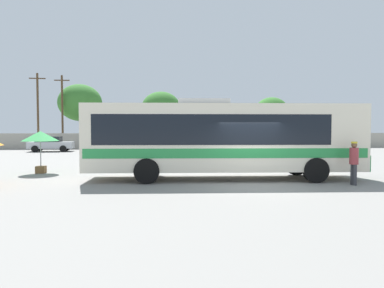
{
  "coord_description": "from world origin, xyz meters",
  "views": [
    {
      "loc": [
        -3.68,
        -13.53,
        2.22
      ],
      "look_at": [
        -2.24,
        1.86,
        1.57
      ],
      "focal_mm": 32.89,
      "sensor_mm": 36.0,
      "label": 1
    }
  ],
  "objects_px": {
    "roadside_tree_midright": "(271,112)",
    "utility_pole_far": "(62,110)",
    "vendor_umbrella_secondary_green": "(40,138)",
    "parked_car_third_grey": "(179,143)",
    "attendant_by_bus_door": "(354,160)",
    "roadside_tree_left": "(80,103)",
    "roadside_tree_midleft": "(161,108)",
    "parked_car_leftmost_silver": "(51,144)",
    "parked_car_second_white": "(114,143)",
    "utility_pole_near": "(38,109)",
    "coach_bus_cream_green": "(220,137)"
  },
  "relations": [
    {
      "from": "attendant_by_bus_door",
      "to": "roadside_tree_midleft",
      "type": "bearing_deg",
      "value": 102.44
    },
    {
      "from": "utility_pole_near",
      "to": "roadside_tree_midright",
      "type": "distance_m",
      "value": 28.94
    },
    {
      "from": "coach_bus_cream_green",
      "to": "parked_car_second_white",
      "type": "height_order",
      "value": "coach_bus_cream_green"
    },
    {
      "from": "coach_bus_cream_green",
      "to": "utility_pole_far",
      "type": "xyz_separation_m",
      "value": [
        -14.36,
        28.6,
        2.66
      ]
    },
    {
      "from": "parked_car_leftmost_silver",
      "to": "utility_pole_far",
      "type": "bearing_deg",
      "value": 96.75
    },
    {
      "from": "attendant_by_bus_door",
      "to": "roadside_tree_midleft",
      "type": "distance_m",
      "value": 34.65
    },
    {
      "from": "vendor_umbrella_secondary_green",
      "to": "parked_car_third_grey",
      "type": "height_order",
      "value": "vendor_umbrella_secondary_green"
    },
    {
      "from": "utility_pole_near",
      "to": "utility_pole_far",
      "type": "distance_m",
      "value": 2.96
    },
    {
      "from": "attendant_by_bus_door",
      "to": "parked_car_third_grey",
      "type": "xyz_separation_m",
      "value": [
        -5.55,
        23.81,
        -0.21
      ]
    },
    {
      "from": "roadside_tree_left",
      "to": "roadside_tree_midright",
      "type": "xyz_separation_m",
      "value": [
        24.99,
        -1.13,
        -1.09
      ]
    },
    {
      "from": "coach_bus_cream_green",
      "to": "utility_pole_near",
      "type": "xyz_separation_m",
      "value": [
        -16.58,
        26.64,
        2.62
      ]
    },
    {
      "from": "utility_pole_near",
      "to": "roadside_tree_midright",
      "type": "height_order",
      "value": "utility_pole_near"
    },
    {
      "from": "parked_car_second_white",
      "to": "roadside_tree_left",
      "type": "xyz_separation_m",
      "value": [
        -5.56,
        10.69,
        4.83
      ]
    },
    {
      "from": "parked_car_leftmost_silver",
      "to": "parked_car_third_grey",
      "type": "relative_size",
      "value": 0.95
    },
    {
      "from": "coach_bus_cream_green",
      "to": "utility_pole_far",
      "type": "relative_size",
      "value": 1.39
    },
    {
      "from": "roadside_tree_midright",
      "to": "utility_pole_far",
      "type": "bearing_deg",
      "value": -176.69
    },
    {
      "from": "attendant_by_bus_door",
      "to": "parked_car_third_grey",
      "type": "height_order",
      "value": "attendant_by_bus_door"
    },
    {
      "from": "roadside_tree_left",
      "to": "roadside_tree_midleft",
      "type": "distance_m",
      "value": 10.44
    },
    {
      "from": "attendant_by_bus_door",
      "to": "roadside_tree_midright",
      "type": "height_order",
      "value": "roadside_tree_midright"
    },
    {
      "from": "roadside_tree_midright",
      "to": "parked_car_second_white",
      "type": "bearing_deg",
      "value": -153.82
    },
    {
      "from": "parked_car_third_grey",
      "to": "utility_pole_far",
      "type": "xyz_separation_m",
      "value": [
        -13.81,
        6.91,
        3.77
      ]
    },
    {
      "from": "roadside_tree_left",
      "to": "roadside_tree_midright",
      "type": "relative_size",
      "value": 1.24
    },
    {
      "from": "vendor_umbrella_secondary_green",
      "to": "roadside_tree_midright",
      "type": "distance_m",
      "value": 34.34
    },
    {
      "from": "parked_car_third_grey",
      "to": "roadside_tree_midleft",
      "type": "xyz_separation_m",
      "value": [
        -1.87,
        9.81,
        4.18
      ]
    },
    {
      "from": "attendant_by_bus_door",
      "to": "roadside_tree_midright",
      "type": "bearing_deg",
      "value": 77.49
    },
    {
      "from": "parked_car_leftmost_silver",
      "to": "coach_bus_cream_green",
      "type": "bearing_deg",
      "value": -56.86
    },
    {
      "from": "utility_pole_far",
      "to": "roadside_tree_midleft",
      "type": "bearing_deg",
      "value": 13.64
    },
    {
      "from": "attendant_by_bus_door",
      "to": "vendor_umbrella_secondary_green",
      "type": "bearing_deg",
      "value": 159.63
    },
    {
      "from": "utility_pole_near",
      "to": "roadside_tree_left",
      "type": "height_order",
      "value": "utility_pole_near"
    },
    {
      "from": "roadside_tree_left",
      "to": "roadside_tree_midright",
      "type": "height_order",
      "value": "roadside_tree_left"
    },
    {
      "from": "coach_bus_cream_green",
      "to": "roadside_tree_left",
      "type": "relative_size",
      "value": 1.51
    },
    {
      "from": "parked_car_second_white",
      "to": "utility_pole_far",
      "type": "relative_size",
      "value": 0.53
    },
    {
      "from": "parked_car_third_grey",
      "to": "utility_pole_far",
      "type": "relative_size",
      "value": 0.52
    },
    {
      "from": "parked_car_second_white",
      "to": "attendant_by_bus_door",
      "type": "bearing_deg",
      "value": -61.62
    },
    {
      "from": "utility_pole_far",
      "to": "roadside_tree_left",
      "type": "height_order",
      "value": "utility_pole_far"
    },
    {
      "from": "vendor_umbrella_secondary_green",
      "to": "parked_car_leftmost_silver",
      "type": "distance_m",
      "value": 18.26
    },
    {
      "from": "vendor_umbrella_secondary_green",
      "to": "parked_car_leftmost_silver",
      "type": "bearing_deg",
      "value": 105.15
    },
    {
      "from": "roadside_tree_midright",
      "to": "parked_car_leftmost_silver",
      "type": "bearing_deg",
      "value": -159.45
    },
    {
      "from": "roadside_tree_midleft",
      "to": "roadside_tree_midright",
      "type": "height_order",
      "value": "roadside_tree_midleft"
    },
    {
      "from": "vendor_umbrella_secondary_green",
      "to": "roadside_tree_midleft",
      "type": "xyz_separation_m",
      "value": [
        6.22,
        28.55,
        3.15
      ]
    },
    {
      "from": "utility_pole_near",
      "to": "attendant_by_bus_door",
      "type": "bearing_deg",
      "value": -53.13
    },
    {
      "from": "parked_car_leftmost_silver",
      "to": "roadside_tree_midright",
      "type": "distance_m",
      "value": 27.56
    },
    {
      "from": "parked_car_third_grey",
      "to": "utility_pole_near",
      "type": "xyz_separation_m",
      "value": [
        -16.02,
        4.95,
        3.73
      ]
    },
    {
      "from": "parked_car_second_white",
      "to": "roadside_tree_left",
      "type": "height_order",
      "value": "roadside_tree_left"
    },
    {
      "from": "attendant_by_bus_door",
      "to": "vendor_umbrella_secondary_green",
      "type": "relative_size",
      "value": 0.82
    },
    {
      "from": "vendor_umbrella_secondary_green",
      "to": "parked_car_leftmost_silver",
      "type": "height_order",
      "value": "vendor_umbrella_secondary_green"
    },
    {
      "from": "vendor_umbrella_secondary_green",
      "to": "parked_car_third_grey",
      "type": "xyz_separation_m",
      "value": [
        8.09,
        18.74,
        -1.03
      ]
    },
    {
      "from": "parked_car_leftmost_silver",
      "to": "parked_car_third_grey",
      "type": "height_order",
      "value": "parked_car_leftmost_silver"
    },
    {
      "from": "parked_car_third_grey",
      "to": "roadside_tree_midleft",
      "type": "distance_m",
      "value": 10.83
    },
    {
      "from": "roadside_tree_midleft",
      "to": "parked_car_leftmost_silver",
      "type": "bearing_deg",
      "value": -135.1
    }
  ]
}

